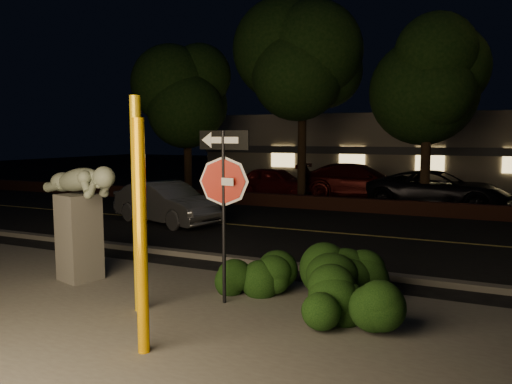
# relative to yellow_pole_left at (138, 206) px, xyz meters

# --- Properties ---
(ground) EXTENTS (90.00, 90.00, 0.00)m
(ground) POSITION_rel_yellow_pole_left_xyz_m (0.40, 10.51, -1.69)
(ground) COLOR black
(ground) RESTS_ON ground
(patio) EXTENTS (14.00, 6.00, 0.02)m
(patio) POSITION_rel_yellow_pole_left_xyz_m (0.40, -0.49, -1.68)
(patio) COLOR #4C4944
(patio) RESTS_ON ground
(road) EXTENTS (80.00, 8.00, 0.01)m
(road) POSITION_rel_yellow_pole_left_xyz_m (0.40, 7.51, -1.68)
(road) COLOR black
(road) RESTS_ON ground
(lane_marking) EXTENTS (80.00, 0.12, 0.00)m
(lane_marking) POSITION_rel_yellow_pole_left_xyz_m (0.40, 7.51, -1.67)
(lane_marking) COLOR tan
(lane_marking) RESTS_ON road
(curb) EXTENTS (80.00, 0.25, 0.12)m
(curb) POSITION_rel_yellow_pole_left_xyz_m (0.40, 3.41, -1.63)
(curb) COLOR #4C4944
(curb) RESTS_ON ground
(brick_wall) EXTENTS (40.00, 0.35, 0.50)m
(brick_wall) POSITION_rel_yellow_pole_left_xyz_m (0.40, 11.81, -1.44)
(brick_wall) COLOR #472116
(brick_wall) RESTS_ON ground
(parking_lot) EXTENTS (40.00, 12.00, 0.01)m
(parking_lot) POSITION_rel_yellow_pole_left_xyz_m (0.40, 17.51, -1.68)
(parking_lot) COLOR black
(parking_lot) RESTS_ON ground
(building) EXTENTS (22.00, 10.20, 4.00)m
(building) POSITION_rel_yellow_pole_left_xyz_m (0.40, 25.49, 0.31)
(building) COLOR slate
(building) RESTS_ON ground
(tree_far_a) EXTENTS (4.60, 4.60, 7.43)m
(tree_far_a) POSITION_rel_yellow_pole_left_xyz_m (-7.60, 13.51, 3.65)
(tree_far_a) COLOR black
(tree_far_a) RESTS_ON ground
(tree_far_b) EXTENTS (5.20, 5.20, 8.41)m
(tree_far_b) POSITION_rel_yellow_pole_left_xyz_m (-2.10, 13.71, 4.36)
(tree_far_b) COLOR black
(tree_far_b) RESTS_ON ground
(tree_far_c) EXTENTS (4.80, 4.80, 7.84)m
(tree_far_c) POSITION_rel_yellow_pole_left_xyz_m (2.90, 13.31, 3.97)
(tree_far_c) COLOR black
(tree_far_c) RESTS_ON ground
(yellow_pole_left) EXTENTS (0.17, 0.17, 3.38)m
(yellow_pole_left) POSITION_rel_yellow_pole_left_xyz_m (0.00, 0.00, 0.00)
(yellow_pole_left) COLOR yellow
(yellow_pole_left) RESTS_ON ground
(yellow_pole_right) EXTENTS (0.15, 0.15, 2.99)m
(yellow_pole_right) POSITION_rel_yellow_pole_left_xyz_m (1.00, -1.24, -0.20)
(yellow_pole_right) COLOR #F1A100
(yellow_pole_right) RESTS_ON ground
(signpost) EXTENTS (0.96, 0.18, 2.86)m
(signpost) POSITION_rel_yellow_pole_left_xyz_m (1.05, 0.87, 0.34)
(signpost) COLOR black
(signpost) RESTS_ON ground
(sculpture) EXTENTS (2.08, 1.07, 2.24)m
(sculpture) POSITION_rel_yellow_pole_left_xyz_m (-2.08, 0.90, -0.31)
(sculpture) COLOR #4C4944
(sculpture) RESTS_ON ground
(hedge_center) EXTENTS (1.74, 0.89, 0.89)m
(hedge_center) POSITION_rel_yellow_pole_left_xyz_m (1.43, 1.58, -1.25)
(hedge_center) COLOR black
(hedge_center) RESTS_ON ground
(hedge_right) EXTENTS (1.74, 1.02, 1.10)m
(hedge_right) POSITION_rel_yellow_pole_left_xyz_m (2.88, 1.75, -1.14)
(hedge_right) COLOR black
(hedge_right) RESTS_ON ground
(hedge_far_right) EXTENTS (1.39, 0.88, 0.96)m
(hedge_far_right) POSITION_rel_yellow_pole_left_xyz_m (3.26, 0.59, -1.21)
(hedge_far_right) COLOR black
(hedge_far_right) RESTS_ON ground
(silver_sedan) EXTENTS (4.24, 2.57, 1.32)m
(silver_sedan) POSITION_rel_yellow_pole_left_xyz_m (-4.24, 6.88, -1.03)
(silver_sedan) COLOR #A4A5A8
(silver_sedan) RESTS_ON ground
(parked_car_red) EXTENTS (4.07, 1.89, 1.35)m
(parked_car_red) POSITION_rel_yellow_pole_left_xyz_m (-3.81, 14.96, -1.02)
(parked_car_red) COLOR maroon
(parked_car_red) RESTS_ON ground
(parked_car_darkred) EXTENTS (5.52, 2.68, 1.55)m
(parked_car_darkred) POSITION_rel_yellow_pole_left_xyz_m (-0.14, 15.68, -0.92)
(parked_car_darkred) COLOR #3F0909
(parked_car_darkred) RESTS_ON ground
(parked_car_dark) EXTENTS (5.40, 2.87, 1.45)m
(parked_car_dark) POSITION_rel_yellow_pole_left_xyz_m (3.31, 14.03, -0.97)
(parked_car_dark) COLOR black
(parked_car_dark) RESTS_ON ground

